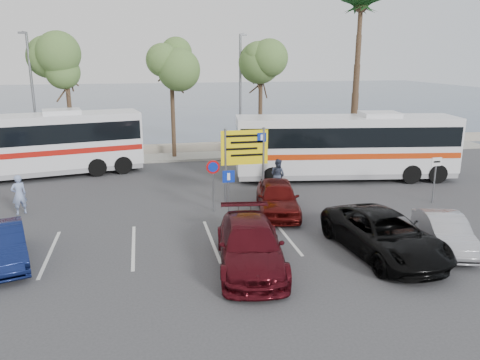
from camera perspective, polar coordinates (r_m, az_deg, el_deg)
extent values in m
plane|color=#363638|center=(19.02, -0.34, -5.96)|extent=(120.00, 120.00, 0.00)
cube|color=gray|center=(32.32, -5.33, 2.89)|extent=(44.00, 2.40, 0.15)
cube|color=gray|center=(34.22, -5.73, 3.94)|extent=(48.00, 0.80, 0.60)
plane|color=#3F4D66|center=(77.79, -9.37, 9.74)|extent=(140.00, 140.00, 0.00)
cylinder|color=#382619|center=(31.99, -19.92, 6.66)|extent=(0.28, 0.28, 5.04)
cylinder|color=#382619|center=(31.71, -8.17, 7.84)|extent=(0.28, 0.28, 5.60)
cylinder|color=#382619|center=(32.68, 2.49, 7.81)|extent=(0.28, 0.28, 5.18)
cylinder|color=#382619|center=(34.87, 13.99, 11.82)|extent=(0.48, 0.48, 10.00)
cylinder|color=slate|center=(31.78, -23.86, 8.93)|extent=(0.16, 0.16, 8.00)
cylinder|color=slate|center=(31.26, -24.81, 16.04)|extent=(0.12, 0.90, 0.12)
cube|color=slate|center=(30.77, -25.00, 15.96)|extent=(0.45, 0.25, 0.12)
cylinder|color=slate|center=(31.81, 0.04, 10.18)|extent=(0.16, 0.16, 8.00)
cylinder|color=slate|center=(31.29, 0.21, 17.35)|extent=(0.12, 0.90, 0.12)
cube|color=slate|center=(30.80, 0.42, 17.29)|extent=(0.45, 0.25, 0.12)
cylinder|color=slate|center=(21.52, -1.79, 1.54)|extent=(0.12, 0.12, 3.60)
cylinder|color=slate|center=(21.90, 2.85, 1.76)|extent=(0.12, 0.12, 3.60)
cube|color=yellow|center=(21.50, 0.55, 3.99)|extent=(2.20, 0.06, 1.60)
cube|color=#0C2699|center=(21.56, 2.67, 5.22)|extent=(0.42, 0.01, 0.42)
cylinder|color=slate|center=(20.82, -3.29, -0.93)|extent=(0.07, 0.07, 2.20)
cylinder|color=#B20C0C|center=(20.55, -3.31, 1.59)|extent=(0.60, 0.03, 0.60)
cylinder|color=slate|center=(19.37, -1.40, -2.13)|extent=(0.07, 0.07, 2.20)
cube|color=#0C2699|center=(19.11, -1.40, 0.43)|extent=(0.50, 0.03, 0.50)
cylinder|color=slate|center=(23.84, 22.62, -0.03)|extent=(0.07, 0.07, 2.20)
cube|color=white|center=(23.63, 22.86, 2.07)|extent=(0.50, 0.03, 0.40)
cube|color=silver|center=(28.99, -24.26, 4.25)|extent=(12.52, 4.99, 3.01)
cube|color=black|center=(28.91, -24.37, 5.29)|extent=(12.29, 4.99, 1.07)
cube|color=#A5130C|center=(29.07, -24.16, 3.31)|extent=(12.41, 5.00, 0.31)
cube|color=gray|center=(29.27, -23.95, 1.36)|extent=(12.39, 4.95, 0.56)
cube|color=silver|center=(28.77, -24.60, 7.43)|extent=(2.33, 2.01, 0.24)
cube|color=silver|center=(26.77, 12.74, 4.38)|extent=(12.39, 4.36, 2.98)
cube|color=black|center=(26.68, 12.81, 5.50)|extent=(12.15, 4.36, 1.06)
cube|color=#BB310B|center=(26.86, 12.68, 3.37)|extent=(12.27, 4.37, 0.30)
cube|color=gray|center=(27.07, 12.56, 1.27)|extent=(12.26, 4.32, 0.56)
cube|color=silver|center=(26.53, 12.94, 7.80)|extent=(2.24, 1.90, 0.24)
imported|color=#0F1946|center=(17.62, -27.02, -7.10)|extent=(2.51, 4.28, 1.33)
imported|color=#480C13|center=(15.51, 1.25, -7.96)|extent=(2.77, 5.39, 1.50)
imported|color=#4D0B0B|center=(20.65, 4.59, -2.12)|extent=(2.56, 4.63, 1.49)
imported|color=black|center=(17.18, 17.14, -6.31)|extent=(2.99, 5.63, 1.51)
imported|color=#98989D|center=(18.47, 23.68, -5.84)|extent=(2.32, 4.04, 1.26)
imported|color=#8597C2|center=(22.66, -25.35, -1.62)|extent=(0.77, 0.70, 1.78)
imported|color=#383F54|center=(24.10, 4.62, 0.61)|extent=(1.00, 1.04, 1.68)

